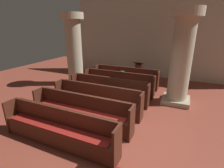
% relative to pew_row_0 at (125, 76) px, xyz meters
% --- Properties ---
extents(ground_plane, '(19.20, 19.20, 0.00)m').
position_rel_pew_row_0_xyz_m(ground_plane, '(1.07, -3.83, -0.49)').
color(ground_plane, brown).
extents(back_wall, '(10.00, 0.16, 4.50)m').
position_rel_pew_row_0_xyz_m(back_wall, '(1.07, 2.25, 1.76)').
color(back_wall, beige).
rests_on(back_wall, ground).
extents(pew_row_0, '(3.22, 0.47, 0.91)m').
position_rel_pew_row_0_xyz_m(pew_row_0, '(0.00, 0.00, 0.00)').
color(pew_row_0, '#4C2316').
rests_on(pew_row_0, ground).
extents(pew_row_1, '(3.22, 0.46, 0.91)m').
position_rel_pew_row_0_xyz_m(pew_row_1, '(0.00, -0.97, 0.00)').
color(pew_row_1, '#4C2316').
rests_on(pew_row_1, ground).
extents(pew_row_2, '(3.22, 0.46, 0.91)m').
position_rel_pew_row_0_xyz_m(pew_row_2, '(0.00, -1.95, 0.00)').
color(pew_row_2, '#4C2316').
rests_on(pew_row_2, ground).
extents(pew_row_3, '(3.22, 0.47, 0.91)m').
position_rel_pew_row_0_xyz_m(pew_row_3, '(0.00, -2.92, 0.00)').
color(pew_row_3, '#4C2316').
rests_on(pew_row_3, ground).
extents(pew_row_4, '(3.22, 0.46, 0.91)m').
position_rel_pew_row_0_xyz_m(pew_row_4, '(0.00, -3.89, 0.00)').
color(pew_row_4, '#4C2316').
rests_on(pew_row_4, ground).
extents(pew_row_5, '(3.22, 0.46, 0.91)m').
position_rel_pew_row_0_xyz_m(pew_row_5, '(0.00, -4.86, 0.00)').
color(pew_row_5, '#4C2316').
rests_on(pew_row_5, ground).
extents(pillar_aisle_side, '(1.08, 1.08, 3.43)m').
position_rel_pew_row_0_xyz_m(pillar_aisle_side, '(2.47, -1.04, 1.30)').
color(pillar_aisle_side, tan).
rests_on(pillar_aisle_side, ground).
extents(pillar_far_side, '(1.08, 1.08, 3.43)m').
position_rel_pew_row_0_xyz_m(pillar_far_side, '(-2.42, -0.74, 1.30)').
color(pillar_far_side, tan).
rests_on(pillar_far_side, ground).
extents(lectern, '(0.48, 0.45, 1.08)m').
position_rel_pew_row_0_xyz_m(lectern, '(0.39, 0.89, -0.04)').
color(lectern, '#492215').
rests_on(lectern, ground).
extents(hymn_book, '(0.15, 0.21, 0.02)m').
position_rel_pew_row_0_xyz_m(hymn_book, '(0.13, -0.78, 0.44)').
color(hymn_book, '#194723').
rests_on(hymn_book, pew_row_1).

